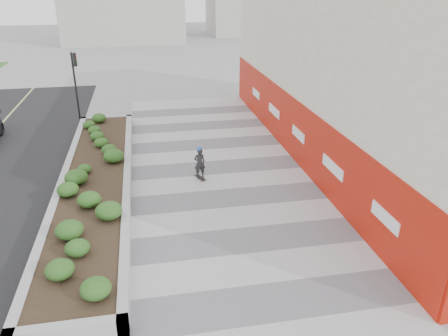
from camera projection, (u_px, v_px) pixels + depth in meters
The scene contains 7 objects.
ground at pixel (261, 271), 13.56m from camera, with size 160.00×160.00×0.00m, color gray.
walkway at pixel (240, 222), 16.25m from camera, with size 8.00×36.00×0.01m, color #A8A8AD.
building at pixel (354, 76), 21.21m from camera, with size 6.04×24.08×8.00m.
planter at pixel (95, 179), 18.75m from camera, with size 3.00×18.00×0.90m.
traffic_signal_near at pixel (75, 76), 26.95m from camera, with size 0.33×0.28×4.20m.
manhole_cover at pixel (253, 221), 16.34m from camera, with size 0.44×0.44×0.01m, color #595654.
skateboarder at pixel (200, 163), 19.46m from camera, with size 0.54×0.74×1.53m.
Camera 1 is at (-3.21, -10.70, 8.41)m, focal length 35.00 mm.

